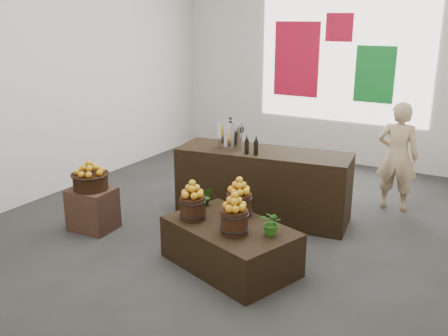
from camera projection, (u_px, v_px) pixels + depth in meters
The scene contains 22 objects.
ground at pixel (235, 219), 6.93m from camera, with size 7.00×7.00×0.00m, color #333230.
back_wall at pixel (328, 55), 9.23m from camera, with size 6.00×0.04×4.00m, color beige.
back_opening at pixel (343, 56), 9.06m from camera, with size 3.20×0.02×2.40m, color white.
deco_red_left at pixel (297, 59), 9.52m from camera, with size 0.90×0.04×1.40m, color #B70E2A.
deco_green_right at pixel (375, 75), 8.85m from camera, with size 0.70×0.04×1.00m, color #137C28.
deco_red_upper at pixel (339, 27), 8.96m from camera, with size 0.50×0.04×0.50m, color #B70E2A.
crate at pixel (93, 209), 6.54m from camera, with size 0.56×0.46×0.56m, color #4E3224.
wicker_basket at pixel (91, 182), 6.43m from camera, with size 0.45×0.45×0.20m, color black.
apples_in_basket at pixel (89, 167), 6.37m from camera, with size 0.35×0.35×0.19m, color #8F1504, non-canonical shape.
display_table at pixel (230, 246), 5.57m from camera, with size 1.44×0.89×0.50m, color black.
apple_bucket_front_left at pixel (193, 208), 5.62m from camera, with size 0.29×0.29×0.27m, color black.
apples_in_bucket_front_left at pixel (192, 189), 5.56m from camera, with size 0.22×0.22×0.19m, color #8F1504, non-canonical shape.
apple_bucket_front_right at pixel (234, 222), 5.25m from camera, with size 0.29×0.29×0.27m, color black.
apples_in_bucket_front_right at pixel (234, 201), 5.18m from camera, with size 0.22×0.22×0.19m, color #8F1504, non-canonical shape.
apple_bucket_rear at pixel (239, 204), 5.73m from camera, with size 0.29×0.29×0.27m, color black.
apples_in_bucket_rear at pixel (239, 185), 5.66m from camera, with size 0.22×0.22×0.19m, color #8F1504, non-canonical shape.
herb_garnish_right at pixel (272, 223), 5.21m from camera, with size 0.24×0.21×0.27m, color #215912.
herb_garnish_left at pixel (207, 197), 6.01m from camera, with size 0.13×0.10×0.24m, color #215912.
counter at pixel (263, 184), 6.87m from camera, with size 2.34×0.75×0.96m, color black.
stock_pot_left at pixel (231, 135), 6.85m from camera, with size 0.36×0.36×0.36m, color silver.
oil_cruets at pixel (258, 145), 6.48m from camera, with size 0.17×0.06×0.27m, color black, non-canonical shape.
shopper at pixel (397, 156), 7.09m from camera, with size 0.57×0.38×1.58m, color tan.
Camera 1 is at (3.11, -5.61, 2.72)m, focal length 40.00 mm.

